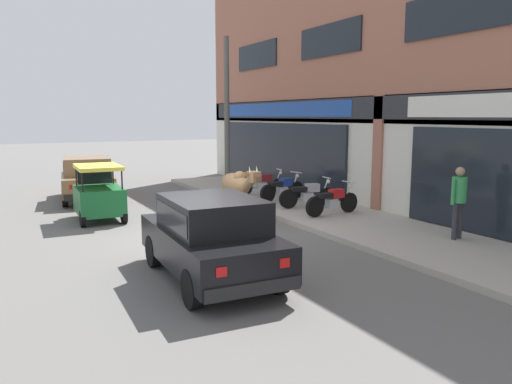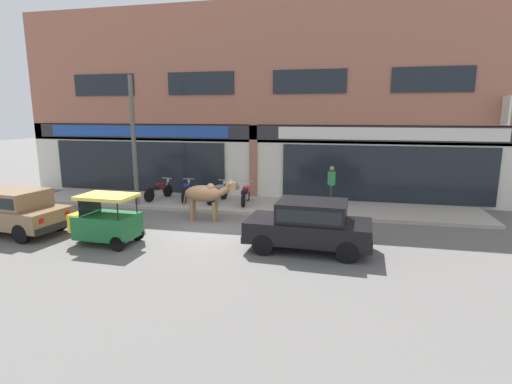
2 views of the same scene
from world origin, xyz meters
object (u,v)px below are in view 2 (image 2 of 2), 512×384
object	(u,v)px
car_0	(310,223)
motorcycle_0	(159,191)
car_1	(14,209)
motorcycle_1	(186,192)
motorcycle_2	(218,193)
auto_rickshaw	(105,223)
motorcycle_3	(246,195)
utility_pole	(134,141)
pedestrian	(331,181)
cow	(206,194)

from	to	relation	value
car_0	motorcycle_0	size ratio (longest dim) A/B	2.06
car_1	motorcycle_1	world-z (taller)	car_1
car_1	motorcycle_2	xyz separation A→B (m)	(5.20, 5.41, -0.29)
auto_rickshaw	motorcycle_3	xyz separation A→B (m)	(2.92, 5.68, -0.14)
car_1	utility_pole	distance (m)	5.10
motorcycle_3	motorcycle_0	bearing A→B (deg)	-179.81
motorcycle_1	motorcycle_2	xyz separation A→B (m)	(1.42, 0.03, 0.00)
car_0	motorcycle_2	size ratio (longest dim) A/B	2.04
car_0	auto_rickshaw	distance (m)	6.10
car_1	motorcycle_0	xyz separation A→B (m)	(2.49, 5.36, -0.29)
motorcycle_1	pedestrian	distance (m)	6.27
motorcycle_3	pedestrian	bearing A→B (deg)	12.03
motorcycle_3	utility_pole	distance (m)	5.08
motorcycle_3	motorcycle_2	bearing A→B (deg)	178.15
auto_rickshaw	motorcycle_2	xyz separation A→B (m)	(1.66, 5.72, -0.14)
car_0	car_1	world-z (taller)	same
car_1	utility_pole	world-z (taller)	utility_pole
car_0	utility_pole	distance (m)	8.69
motorcycle_2	pedestrian	bearing A→B (deg)	8.46
motorcycle_1	car_1	bearing A→B (deg)	-125.10
car_0	motorcycle_1	xyz separation A→B (m)	(-5.81, 4.95, -0.29)
car_1	motorcycle_2	size ratio (longest dim) A/B	2.08
cow	motorcycle_2	size ratio (longest dim) A/B	1.19
motorcycle_2	auto_rickshaw	bearing A→B (deg)	-106.20
auto_rickshaw	pedestrian	world-z (taller)	pedestrian
car_1	utility_pole	xyz separation A→B (m)	(2.03, 4.25, 1.95)
car_0	auto_rickshaw	world-z (taller)	auto_rickshaw
motorcycle_0	utility_pole	size ratio (longest dim) A/B	0.34
cow	utility_pole	xyz separation A→B (m)	(-3.57, 1.38, 1.76)
motorcycle_1	utility_pole	distance (m)	3.06
motorcycle_2	motorcycle_3	bearing A→B (deg)	-1.85
motorcycle_1	car_0	bearing A→B (deg)	-40.42
motorcycle_0	motorcycle_1	bearing A→B (deg)	1.12
cow	auto_rickshaw	distance (m)	3.80
motorcycle_3	motorcycle_1	bearing A→B (deg)	179.73
motorcycle_1	motorcycle_2	world-z (taller)	same
car_0	motorcycle_3	bearing A→B (deg)	122.46
motorcycle_1	auto_rickshaw	bearing A→B (deg)	-92.46
car_1	auto_rickshaw	distance (m)	3.56
motorcycle_0	pedestrian	world-z (taller)	pedestrian
car_1	auto_rickshaw	world-z (taller)	auto_rickshaw
utility_pole	car_1	bearing A→B (deg)	-115.56
car_1	utility_pole	size ratio (longest dim) A/B	0.71
motorcycle_1	utility_pole	xyz separation A→B (m)	(-1.75, -1.13, 2.24)
cow	motorcycle_2	distance (m)	2.62
cow	motorcycle_0	distance (m)	4.02
cow	car_1	world-z (taller)	cow
motorcycle_1	pedestrian	xyz separation A→B (m)	(6.19, 0.74, 0.60)
cow	utility_pole	size ratio (longest dim) A/B	0.41
pedestrian	motorcycle_0	bearing A→B (deg)	-174.18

